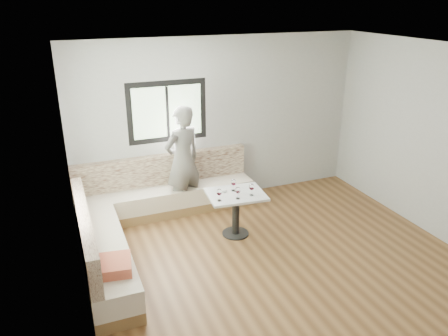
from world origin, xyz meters
The scene contains 9 objects.
room centered at (-0.08, 0.08, 1.41)m, with size 5.01×5.01×2.81m.
banquette centered at (-1.59, 1.62, 0.33)m, with size 2.90×2.80×0.95m.
table centered at (-0.27, 1.15, 0.51)m, with size 0.88×0.72×0.68m.
person centered at (-0.78, 2.14, 0.91)m, with size 0.66×0.44×1.82m, color slate.
olive_ramekin centered at (-0.42, 1.27, 0.70)m, with size 0.10×0.10×0.04m.
wine_glass_a centered at (-0.58, 1.02, 0.81)m, with size 0.08×0.08×0.18m.
wine_glass_b centered at (-0.31, 0.98, 0.81)m, with size 0.08×0.08×0.18m.
wine_glass_c centered at (-0.08, 1.01, 0.81)m, with size 0.08×0.08×0.18m.
wine_glass_d centered at (-0.26, 1.26, 0.81)m, with size 0.08×0.08×0.18m.
Camera 1 is at (-2.58, -4.18, 3.39)m, focal length 35.00 mm.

